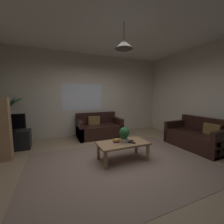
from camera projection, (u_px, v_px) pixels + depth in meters
floor at (117, 161)px, 3.13m from camera, size 5.72×4.82×0.02m
rug at (121, 164)px, 2.94m from camera, size 3.72×2.65×0.01m
wall_back at (89, 95)px, 5.19m from camera, size 5.84×0.06×2.90m
wall_right at (208, 95)px, 4.08m from camera, size 0.06×4.82×2.90m
ceiling at (118, 20)px, 2.79m from camera, size 5.72×4.82×0.02m
window_pane at (83, 97)px, 5.07m from camera, size 1.42×0.01×0.94m
couch_under_window at (99, 129)px, 4.92m from camera, size 1.48×0.86×0.82m
couch_right_side at (197, 138)px, 3.90m from camera, size 0.86×1.50×0.82m
coffee_table at (123, 145)px, 3.11m from camera, size 1.11×0.58×0.41m
book_on_table_0 at (116, 142)px, 3.11m from camera, size 0.13×0.11×0.02m
book_on_table_1 at (116, 141)px, 3.10m from camera, size 0.13×0.12×0.02m
book_on_table_2 at (116, 140)px, 3.10m from camera, size 0.12×0.11×0.03m
remote_on_table_0 at (130, 141)px, 3.15m from camera, size 0.17×0.10×0.02m
remote_on_table_1 at (132, 143)px, 3.05m from camera, size 0.16×0.14×0.02m
potted_plant_on_table at (124, 134)px, 3.09m from camera, size 0.23×0.23×0.34m
tv_stand at (11, 141)px, 3.71m from camera, size 0.90×0.44×0.50m
tv at (10, 123)px, 3.64m from camera, size 0.73×0.16×0.46m
potted_palm_corner at (10, 120)px, 4.06m from camera, size 0.85×0.79×1.49m
pendant_lamp at (124, 44)px, 2.86m from camera, size 0.37×0.37×0.52m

